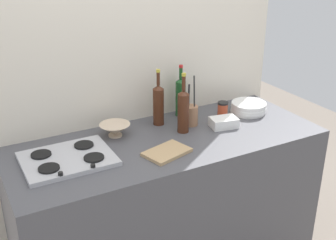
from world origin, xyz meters
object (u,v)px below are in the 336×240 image
object	(u,v)px
plate_stack	(248,108)
wine_bottle_mid_left	(183,110)
butter_dish	(224,122)
wine_bottle_mid_right	(158,104)
mixing_bowl	(115,129)
utensil_crock	(191,115)
stovetop_hob	(68,159)
condiment_jar_front	(223,109)
cutting_board	(167,152)
wine_bottle_leftmost	(181,96)

from	to	relation	value
plate_stack	wine_bottle_mid_left	world-z (taller)	wine_bottle_mid_left
butter_dish	wine_bottle_mid_right	bearing A→B (deg)	145.35
mixing_bowl	utensil_crock	distance (m)	0.47
stovetop_hob	condiment_jar_front	distance (m)	1.04
mixing_bowl	butter_dish	distance (m)	0.65
stovetop_hob	condiment_jar_front	size ratio (longest dim) A/B	4.64
wine_bottle_mid_left	wine_bottle_mid_right	distance (m)	0.18
plate_stack	cutting_board	bearing A→B (deg)	-161.07
mixing_bowl	utensil_crock	xyz separation A→B (m)	(0.46, -0.07, 0.03)
wine_bottle_leftmost	utensil_crock	distance (m)	0.18
wine_bottle_mid_left	mixing_bowl	world-z (taller)	wine_bottle_mid_left
wine_bottle_mid_left	utensil_crock	world-z (taller)	wine_bottle_mid_left
mixing_bowl	wine_bottle_mid_right	bearing A→B (deg)	6.22
wine_bottle_mid_left	cutting_board	bearing A→B (deg)	-137.02
stovetop_hob	condiment_jar_front	bearing A→B (deg)	5.97
mixing_bowl	cutting_board	distance (m)	0.37
wine_bottle_mid_right	cutting_board	bearing A→B (deg)	-110.73
utensil_crock	cutting_board	xyz separation A→B (m)	(-0.31, -0.26, -0.06)
stovetop_hob	butter_dish	size ratio (longest dim) A/B	2.88
stovetop_hob	utensil_crock	xyz separation A→B (m)	(0.79, 0.10, 0.05)
utensil_crock	butter_dish	bearing A→B (deg)	-37.90
stovetop_hob	wine_bottle_mid_right	distance (m)	0.67
butter_dish	cutting_board	size ratio (longest dim) A/B	0.67
stovetop_hob	utensil_crock	size ratio (longest dim) A/B	1.46
stovetop_hob	cutting_board	size ratio (longest dim) A/B	1.92
plate_stack	wine_bottle_mid_right	xyz separation A→B (m)	(-0.60, 0.11, 0.10)
wine_bottle_leftmost	butter_dish	bearing A→B (deg)	-64.43
wine_bottle_mid_right	cutting_board	distance (m)	0.41
plate_stack	wine_bottle_mid_right	size ratio (longest dim) A/B	0.66
utensil_crock	condiment_jar_front	distance (m)	0.24
butter_dish	utensil_crock	size ratio (longest dim) A/B	0.51
plate_stack	stovetop_hob	bearing A→B (deg)	-176.14
wine_bottle_mid_left	condiment_jar_front	xyz separation A→B (m)	(0.33, 0.08, -0.09)
stovetop_hob	mixing_bowl	world-z (taller)	mixing_bowl
stovetop_hob	cutting_board	distance (m)	0.51
plate_stack	cutting_board	distance (m)	0.78
utensil_crock	condiment_jar_front	size ratio (longest dim) A/B	3.17
wine_bottle_mid_left	cutting_board	distance (m)	0.32
stovetop_hob	cutting_board	world-z (taller)	stovetop_hob
wine_bottle_leftmost	mixing_bowl	bearing A→B (deg)	-169.14
utensil_crock	condiment_jar_front	bearing A→B (deg)	3.02
butter_dish	cutting_board	world-z (taller)	butter_dish
condiment_jar_front	cutting_board	world-z (taller)	condiment_jar_front
stovetop_hob	utensil_crock	distance (m)	0.80
stovetop_hob	mixing_bowl	size ratio (longest dim) A/B	2.57
wine_bottle_mid_left	cutting_board	xyz separation A→B (m)	(-0.22, -0.20, -0.13)
mixing_bowl	wine_bottle_leftmost	bearing A→B (deg)	10.86
wine_bottle_leftmost	wine_bottle_mid_left	distance (m)	0.25
stovetop_hob	cutting_board	bearing A→B (deg)	-19.25
mixing_bowl	butter_dish	xyz separation A→B (m)	(0.62, -0.19, -0.01)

